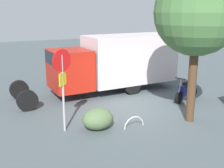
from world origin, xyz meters
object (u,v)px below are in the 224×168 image
motorcycle (187,90)px  bike_rack_hoop (134,127)px  street_tree (197,13)px  box_truck_near (114,61)px  stop_sign (63,78)px

motorcycle → bike_rack_hoop: motorcycle is taller
motorcycle → street_tree: size_ratio=0.31×
box_truck_near → bike_rack_hoop: 5.09m
street_tree → bike_rack_hoop: 4.67m
motorcycle → stop_sign: 6.42m
box_truck_near → street_tree: size_ratio=1.51×
stop_sign → motorcycle: bearing=-172.5°
box_truck_near → motorcycle: (-2.36, 2.98, -1.09)m
box_truck_near → bike_rack_hoop: box_truck_near is taller
box_truck_near → street_tree: bearing=97.4°
stop_sign → street_tree: size_ratio=0.52×
motorcycle → bike_rack_hoop: 4.19m
stop_sign → street_tree: 5.24m
stop_sign → bike_rack_hoop: (-2.38, 0.81, -1.95)m
stop_sign → box_truck_near: bearing=-135.4°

